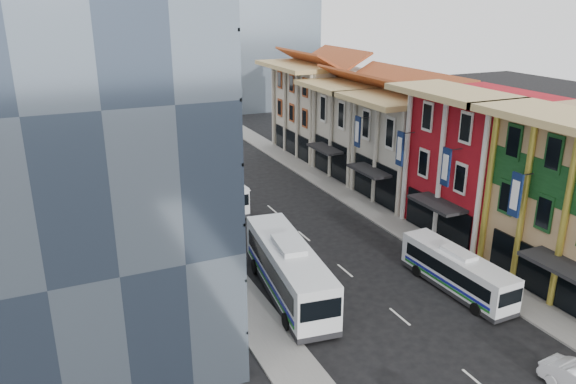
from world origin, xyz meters
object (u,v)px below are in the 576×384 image
bus_right (457,270)px  office_tower (74,73)px  bus_left_near (288,269)px  bus_left_far (217,188)px

bus_right → office_tower: bearing=154.8°
office_tower → bus_right: (22.50, -9.70, -13.48)m
bus_left_near → bus_left_far: size_ratio=1.19×
bus_left_near → bus_right: size_ratio=1.31×
bus_right → bus_left_far: bearing=111.0°
office_tower → bus_left_near: (11.68, -5.51, -13.01)m
bus_left_near → bus_right: bus_left_near is taller
office_tower → bus_right: size_ratio=3.17×
bus_left_near → bus_left_far: 19.09m
bus_left_near → office_tower: bearing=161.7°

